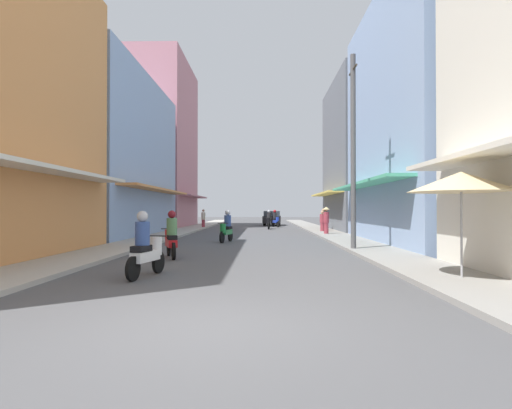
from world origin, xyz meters
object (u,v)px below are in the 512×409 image
pedestrian_far (323,220)px  utility_pole (353,151)px  motorbike_red (171,237)px  motorbike_black (269,220)px  motorbike_white (146,248)px  motorbike_green (226,228)px  pedestrian_midway (203,219)px  pedestrian_foreground (322,222)px  motorbike_blue (275,219)px  pedestrian_crossing (326,219)px  vendor_umbrella (461,182)px  parked_car (272,218)px

pedestrian_far → utility_pole: utility_pole is taller
motorbike_red → motorbike_black: size_ratio=0.96×
motorbike_white → motorbike_green: bearing=84.8°
motorbike_green → motorbike_black: bearing=80.7°
motorbike_black → pedestrian_far: pedestrian_far is taller
pedestrian_midway → utility_pole: bearing=-66.3°
motorbike_white → pedestrian_foreground: (6.87, 19.15, 0.06)m
motorbike_blue → pedestrian_foreground: 9.96m
pedestrian_crossing → pedestrian_midway: 13.27m
motorbike_white → utility_pole: utility_pole is taller
motorbike_green → vendor_umbrella: bearing=-61.4°
motorbike_red → pedestrian_foreground: size_ratio=1.13×
motorbike_black → pedestrian_crossing: 9.19m
parked_car → motorbike_green: bearing=-97.0°
motorbike_blue → pedestrian_crossing: bearing=-77.6°
motorbike_white → utility_pole: 9.38m
pedestrian_foreground → pedestrian_crossing: bearing=-93.5°
pedestrian_crossing → vendor_umbrella: bearing=-88.3°
motorbike_black → pedestrian_foreground: size_ratio=1.18×
motorbike_green → pedestrian_foreground: motorbike_green is taller
pedestrian_foreground → motorbike_red: bearing=-115.1°
pedestrian_foreground → utility_pole: (-0.61, -12.92, 3.11)m
motorbike_black → motorbike_white: bearing=-97.5°
pedestrian_far → utility_pole: bearing=-93.8°
motorbike_black → pedestrian_far: (4.03, -2.99, 0.13)m
pedestrian_foreground → pedestrian_crossing: 3.13m
motorbike_blue → parked_car: motorbike_blue is taller
motorbike_white → motorbike_red: size_ratio=1.03×
motorbike_blue → motorbike_black: bearing=-99.1°
pedestrian_foreground → motorbike_black: bearing=123.9°
pedestrian_far → pedestrian_crossing: size_ratio=0.94×
pedestrian_foreground → vendor_umbrella: (0.30, -19.77, 1.46)m
motorbike_red → motorbike_black: 20.91m
motorbike_red → pedestrian_midway: bearing=95.4°
pedestrian_midway → vendor_umbrella: vendor_umbrella is taller
motorbike_blue → parked_car: bearing=93.3°
parked_car → pedestrian_crossing: (3.00, -16.64, 0.26)m
pedestrian_far → vendor_umbrella: (-0.11, -22.19, 1.39)m
pedestrian_crossing → pedestrian_foreground: bearing=86.5°
utility_pole → motorbike_red: bearing=-160.7°
motorbike_red → pedestrian_midway: 21.94m
pedestrian_crossing → vendor_umbrella: (0.49, -16.66, 1.23)m
motorbike_green → vendor_umbrella: (6.19, -11.36, 1.52)m
motorbike_white → parked_car: size_ratio=0.43×
motorbike_green → utility_pole: bearing=-40.5°
parked_car → motorbike_white: bearing=-96.4°
motorbike_green → motorbike_red: same height
motorbike_red → utility_pole: 7.60m
motorbike_green → motorbike_blue: 18.17m
parked_car → pedestrian_crossing: pedestrian_crossing is taller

